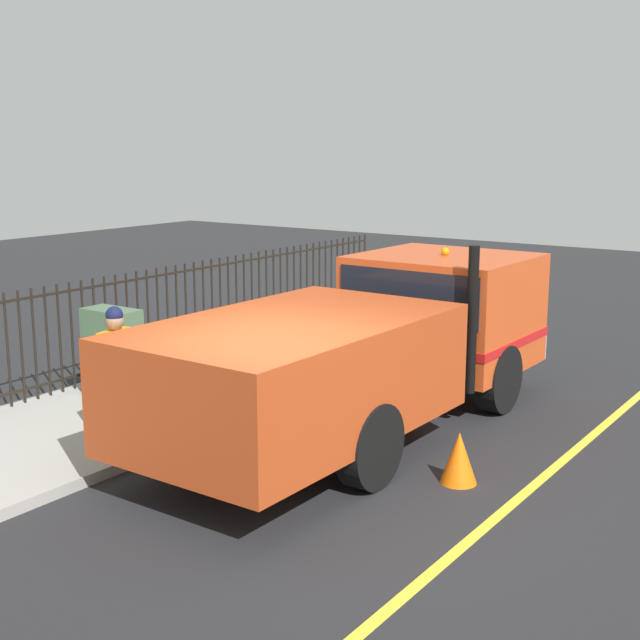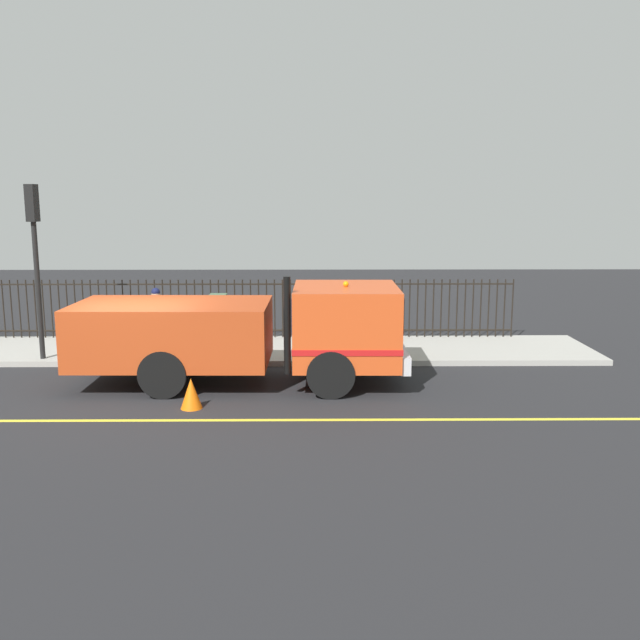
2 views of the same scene
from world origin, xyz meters
The scene contains 9 objects.
ground_plane centered at (0.00, 0.00, 0.00)m, with size 47.65×47.65×0.00m, color #232326.
sidewalk_slab centered at (3.38, 0.00, 0.07)m, with size 3.02×21.66×0.13m, color #A3A099.
lane_marking centered at (-2.10, 0.00, 0.00)m, with size 0.12×19.49×0.01m, color yellow.
work_truck centered at (0.38, -2.65, 1.20)m, with size 2.45×6.95×2.41m.
worker_standing centered at (2.44, -5.04, 1.20)m, with size 0.46×0.55×1.74m.
pedestrian_distant centered at (2.43, -0.01, 1.15)m, with size 0.31×0.61×1.66m.
iron_fence centered at (4.71, 0.00, 0.94)m, with size 0.04×18.45×1.59m.
utility_cabinet centered at (3.92, -1.25, 0.77)m, with size 0.83×0.44×1.27m, color #4C6B4C.
traffic_cone centered at (-1.38, -1.47, 0.29)m, with size 0.41×0.41×0.58m, color orange.
Camera 1 is at (-5.27, 6.75, 3.68)m, focal length 48.37 mm.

